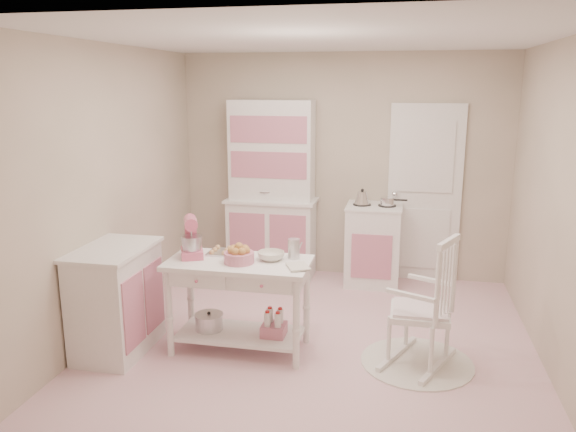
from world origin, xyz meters
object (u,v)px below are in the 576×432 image
Objects in this scene: hutch at (271,190)px; stand_mixer at (191,238)px; work_table at (240,305)px; bread_basket at (239,258)px; rocking_chair at (420,300)px; base_cabinet at (116,300)px; stove at (373,244)px.

hutch is 6.12× the size of stand_mixer.
bread_basket reaches higher than work_table.
work_table is 3.53× the size of stand_mixer.
rocking_chair is (1.68, -1.92, -0.49)m from hutch.
base_cabinet is 2.53m from rocking_chair.
base_cabinet is at bearing -170.05° from bread_basket.
stove is 2.24m from bread_basket.
bread_basket is (-1.48, -0.10, 0.30)m from rocking_chair.
rocking_chair is (0.48, -1.87, 0.09)m from stove.
stand_mixer is (0.60, 0.25, 0.51)m from base_cabinet.
rocking_chair is at bearing 3.72° from bread_basket.
rocking_chair reaches higher than stove.
bread_basket is (-1.00, -1.97, 0.39)m from stove.
hutch reaches higher than stand_mixer.
hutch is at bearing 59.05° from stand_mixer.
rocking_chair is at bearing -23.24° from stand_mixer.
base_cabinet is at bearing -110.77° from hutch.
hutch reaches higher than rocking_chair.
base_cabinet is 1.04m from work_table.
base_cabinet is 2.71× the size of stand_mixer.
work_table is (1.02, 0.23, -0.06)m from base_cabinet.
stand_mixer is (-0.24, -1.95, -0.07)m from hutch.
stand_mixer is 1.36× the size of bread_basket.
base_cabinet is 1.12m from bread_basket.
work_table is at bearing 111.80° from bread_basket.
stand_mixer is (-1.92, -0.03, 0.42)m from rocking_chair.
hutch is 2.03m from bread_basket.
work_table is (-1.02, -1.92, -0.06)m from stove.
rocking_chair is (2.52, 0.28, 0.09)m from base_cabinet.
stove is 0.77× the size of work_table.
stand_mixer is at bearing 22.88° from base_cabinet.
stove is at bearing -2.39° from hutch.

